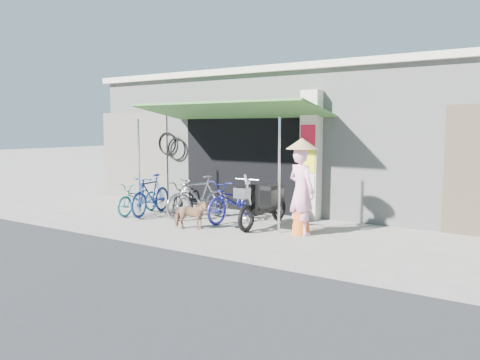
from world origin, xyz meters
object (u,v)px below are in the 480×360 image
Objects in this scene: nun at (301,188)px; bike_silver at (198,197)px; bike_blue at (151,195)px; bike_black at (187,197)px; moped at (265,203)px; bike_teal at (139,198)px; bike_navy at (234,200)px; street_dog at (191,215)px.

bike_silver is at bearing 17.51° from nun.
bike_blue is 1.06× the size of bike_black.
moped is (3.02, 0.36, 0.01)m from bike_blue.
moped is (3.37, 0.42, 0.11)m from bike_teal.
bike_silver is 0.90m from bike_navy.
nun is (2.76, -0.20, 0.44)m from bike_silver.
bike_teal is at bearing -146.06° from bike_silver.
bike_blue is 2.22× the size of street_dog.
bike_silver is (1.63, 0.32, 0.11)m from bike_teal.
moped is at bearing 2.19° from bike_teal.
bike_blue is 2.20m from bike_navy.
bike_navy is (0.88, 0.21, -0.03)m from bike_silver.
moped is 1.01× the size of nun.
street_dog is (1.88, -0.80, -0.18)m from bike_blue.
bike_silver is (0.67, -0.41, 0.10)m from bike_black.
bike_blue is at bearing -147.09° from bike_black.
bike_black is 2.10× the size of street_dog.
bike_black reaches higher than bike_teal.
nun is at bearing -9.63° from bike_blue.
bike_silver is 0.92× the size of bike_navy.
bike_silver is 1.22m from street_dog.
street_dog is at bearing -98.16° from bike_navy.
bike_black is (0.61, 0.66, -0.09)m from bike_blue.
bike_blue is 0.90× the size of bike_navy.
bike_navy reaches higher than street_dog.
street_dog is at bearing -63.44° from bike_black.
bike_teal is at bearing -179.70° from bike_blue.
moped reaches higher than bike_blue.
bike_silver reaches higher than bike_black.
moped is at bearing 5.01° from nun.
bike_navy is 0.95× the size of nun.
bike_blue is 3.04m from moped.
bike_teal reaches higher than street_dog.
bike_silver reaches higher than bike_teal.
bike_black is 1.94m from street_dog.
bike_silver is 0.87× the size of nun.
bike_navy is 1.98m from nun.
bike_navy is at bearing 36.34° from bike_silver.
street_dog is (2.23, -0.73, -0.08)m from bike_teal.
moped reaches higher than bike_black.
bike_silver is at bearing -162.30° from bike_navy.
bike_silver is at bearing 4.18° from street_dog.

